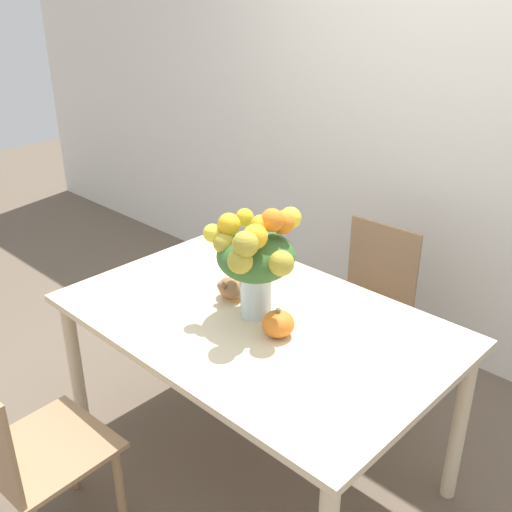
{
  "coord_description": "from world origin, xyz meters",
  "views": [
    {
      "loc": [
        1.41,
        -1.48,
        1.99
      ],
      "look_at": [
        -0.01,
        0.01,
        1.02
      ],
      "focal_mm": 42.0,
      "sensor_mm": 36.0,
      "label": 1
    }
  ],
  "objects_px": {
    "flower_vase": "(256,257)",
    "pumpkin": "(278,324)",
    "turkey_figurine": "(233,287)",
    "dining_chair_far_side": "(29,456)",
    "dining_chair_near_window": "(366,305)"
  },
  "relations": [
    {
      "from": "dining_chair_near_window",
      "to": "dining_chair_far_side",
      "type": "distance_m",
      "value": 1.74
    },
    {
      "from": "dining_chair_near_window",
      "to": "dining_chair_far_side",
      "type": "relative_size",
      "value": 1.0
    },
    {
      "from": "flower_vase",
      "to": "dining_chair_far_side",
      "type": "distance_m",
      "value": 1.08
    },
    {
      "from": "dining_chair_far_side",
      "to": "flower_vase",
      "type": "bearing_deg",
      "value": -110.86
    },
    {
      "from": "turkey_figurine",
      "to": "flower_vase",
      "type": "bearing_deg",
      "value": -15.18
    },
    {
      "from": "flower_vase",
      "to": "dining_chair_far_side",
      "type": "xyz_separation_m",
      "value": [
        -0.28,
        -0.87,
        -0.58
      ]
    },
    {
      "from": "turkey_figurine",
      "to": "pumpkin",
      "type": "bearing_deg",
      "value": -15.38
    },
    {
      "from": "pumpkin",
      "to": "turkey_figurine",
      "type": "distance_m",
      "value": 0.35
    },
    {
      "from": "flower_vase",
      "to": "dining_chair_near_window",
      "type": "distance_m",
      "value": 1.03
    },
    {
      "from": "flower_vase",
      "to": "pumpkin",
      "type": "xyz_separation_m",
      "value": [
        0.16,
        -0.04,
        -0.21
      ]
    },
    {
      "from": "flower_vase",
      "to": "turkey_figurine",
      "type": "height_order",
      "value": "flower_vase"
    },
    {
      "from": "dining_chair_far_side",
      "to": "dining_chair_near_window",
      "type": "bearing_deg",
      "value": -101.21
    },
    {
      "from": "flower_vase",
      "to": "turkey_figurine",
      "type": "relative_size",
      "value": 2.88
    },
    {
      "from": "pumpkin",
      "to": "turkey_figurine",
      "type": "bearing_deg",
      "value": 164.62
    },
    {
      "from": "turkey_figurine",
      "to": "dining_chair_near_window",
      "type": "bearing_deg",
      "value": 79.79
    }
  ]
}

